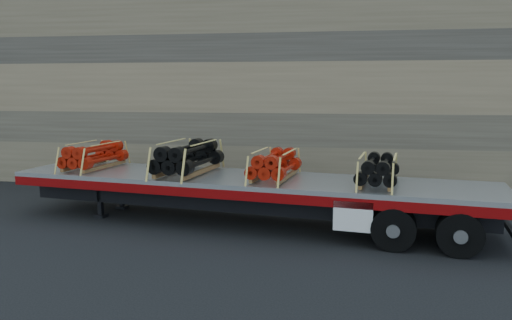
{
  "coord_description": "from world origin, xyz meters",
  "views": [
    {
      "loc": [
        2.03,
        -12.6,
        3.71
      ],
      "look_at": [
        -0.33,
        1.57,
        1.61
      ],
      "focal_mm": 35.0,
      "sensor_mm": 36.0,
      "label": 1
    }
  ],
  "objects_px": {
    "bundle_front": "(94,156)",
    "bundle_midrear": "(275,165)",
    "trailer": "(246,201)",
    "bundle_rear": "(378,171)",
    "bundle_midfront": "(188,158)"
  },
  "relations": [
    {
      "from": "bundle_front",
      "to": "bundle_midrear",
      "type": "xyz_separation_m",
      "value": [
        5.52,
        -0.79,
        -0.01
      ]
    },
    {
      "from": "trailer",
      "to": "bundle_midrear",
      "type": "height_order",
      "value": "bundle_midrear"
    },
    {
      "from": "trailer",
      "to": "bundle_front",
      "type": "height_order",
      "value": "bundle_front"
    },
    {
      "from": "bundle_front",
      "to": "bundle_midrear",
      "type": "relative_size",
      "value": 1.03
    },
    {
      "from": "bundle_front",
      "to": "bundle_rear",
      "type": "height_order",
      "value": "bundle_front"
    },
    {
      "from": "bundle_front",
      "to": "bundle_midrear",
      "type": "height_order",
      "value": "bundle_front"
    },
    {
      "from": "bundle_midfront",
      "to": "bundle_midrear",
      "type": "relative_size",
      "value": 1.2
    },
    {
      "from": "trailer",
      "to": "bundle_midrear",
      "type": "xyz_separation_m",
      "value": [
        0.8,
        -0.12,
        1.01
      ]
    },
    {
      "from": "bundle_front",
      "to": "bundle_rear",
      "type": "xyz_separation_m",
      "value": [
        8.16,
        -1.17,
        -0.02
      ]
    },
    {
      "from": "trailer",
      "to": "bundle_midrear",
      "type": "distance_m",
      "value": 1.3
    },
    {
      "from": "bundle_midfront",
      "to": "bundle_midrear",
      "type": "distance_m",
      "value": 2.52
    },
    {
      "from": "bundle_midfront",
      "to": "bundle_midrear",
      "type": "bearing_deg",
      "value": 0.0
    },
    {
      "from": "trailer",
      "to": "bundle_midrear",
      "type": "bearing_deg",
      "value": 0.0
    },
    {
      "from": "bundle_midrear",
      "to": "bundle_front",
      "type": "bearing_deg",
      "value": 180.0
    },
    {
      "from": "bundle_midfront",
      "to": "bundle_front",
      "type": "bearing_deg",
      "value": 180.0
    }
  ]
}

